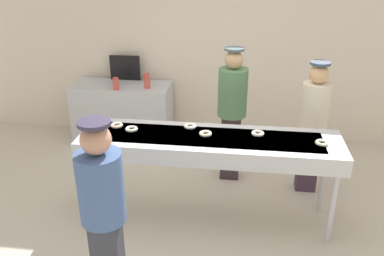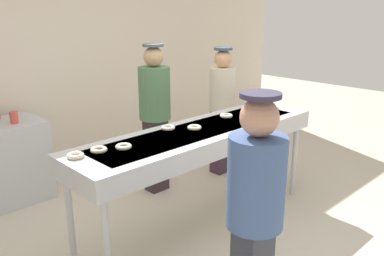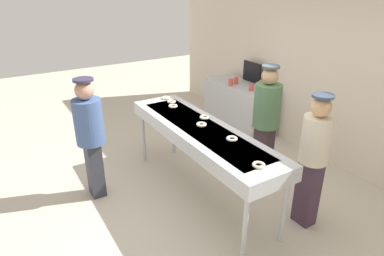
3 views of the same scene
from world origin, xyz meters
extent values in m
plane|color=beige|center=(0.00, 0.00, 0.00)|extent=(16.00, 16.00, 0.00)
cube|color=beige|center=(0.00, 2.31, 1.53)|extent=(8.00, 0.12, 3.07)
cube|color=#B7BABF|center=(0.00, 0.00, 0.91)|extent=(2.70, 0.71, 0.18)
cube|color=slate|center=(0.00, 0.00, 0.96)|extent=(2.29, 0.49, 0.08)
cylinder|color=#B7BABF|center=(-1.25, -0.27, 0.41)|extent=(0.06, 0.06, 0.82)
cylinder|color=#B7BABF|center=(1.25, -0.27, 0.41)|extent=(0.06, 0.06, 0.82)
cylinder|color=#B7BABF|center=(-1.25, 0.27, 0.41)|extent=(0.06, 0.06, 0.82)
cylinder|color=#B7BABF|center=(1.25, 0.27, 0.41)|extent=(0.06, 0.06, 0.82)
torus|color=#FAE1C1|center=(-1.02, 0.13, 1.01)|extent=(0.16, 0.16, 0.03)
torus|color=#EFE8CE|center=(-0.23, 0.20, 1.01)|extent=(0.18, 0.18, 0.03)
torus|color=#FDF0C9|center=(-0.05, 0.03, 1.01)|extent=(0.18, 0.18, 0.03)
torus|color=#F8E2C5|center=(-1.22, 0.14, 1.01)|extent=(0.18, 0.18, 0.03)
torus|color=#F7EFC4|center=(1.11, -0.04, 1.01)|extent=(0.18, 0.18, 0.03)
torus|color=white|center=(0.49, 0.11, 1.01)|extent=(0.18, 0.18, 0.03)
torus|color=white|center=(-0.84, 0.05, 1.01)|extent=(0.17, 0.17, 0.03)
cube|color=#36272E|center=(0.19, 0.92, 0.44)|extent=(0.24, 0.18, 0.88)
cylinder|color=#4C724C|center=(0.19, 0.92, 1.17)|extent=(0.36, 0.36, 0.59)
sphere|color=tan|center=(0.19, 0.92, 1.58)|extent=(0.22, 0.22, 0.22)
cylinder|color=#435258|center=(0.19, 0.92, 1.70)|extent=(0.23, 0.23, 0.03)
cube|color=#3E2A3B|center=(1.15, 0.75, 0.42)|extent=(0.24, 0.18, 0.84)
cylinder|color=beige|center=(1.15, 0.75, 1.11)|extent=(0.32, 0.32, 0.54)
sphere|color=tan|center=(1.15, 0.75, 1.49)|extent=(0.22, 0.22, 0.22)
cylinder|color=#354357|center=(1.15, 0.75, 1.61)|extent=(0.23, 0.23, 0.03)
cylinder|color=#3F598C|center=(-0.74, -1.21, 1.08)|extent=(0.36, 0.36, 0.59)
sphere|color=tan|center=(-0.74, -1.21, 1.49)|extent=(0.23, 0.23, 0.23)
cylinder|color=#322D44|center=(-0.74, -1.21, 1.62)|extent=(0.25, 0.25, 0.03)
cube|color=#B7BABF|center=(-1.50, 1.86, 0.45)|extent=(1.47, 0.62, 0.90)
cylinder|color=#CC4C3F|center=(-1.15, 2.05, 0.97)|extent=(0.09, 0.09, 0.13)
cylinder|color=#CC4C3F|center=(-1.55, 1.79, 0.97)|extent=(0.09, 0.09, 0.13)
cylinder|color=#CC4C3F|center=(-1.07, 1.75, 0.97)|extent=(0.09, 0.09, 0.13)
cylinder|color=#CC4C3F|center=(-1.50, 1.62, 0.97)|extent=(0.09, 0.09, 0.13)
cube|color=black|center=(-1.50, 2.12, 1.09)|extent=(0.46, 0.04, 0.38)
camera|label=1|loc=(0.31, -3.77, 2.76)|focal=38.00mm
camera|label=2|loc=(-2.60, -2.57, 2.11)|focal=37.91mm
camera|label=3|loc=(3.27, -2.14, 2.72)|focal=31.66mm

